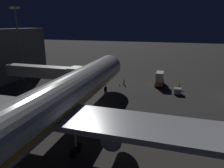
# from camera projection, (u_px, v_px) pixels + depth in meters

# --- Properties ---
(ground_plane) EXTENTS (320.00, 320.00, 0.00)m
(ground_plane) POSITION_uv_depth(u_px,v_px,m) (87.00, 110.00, 38.72)
(ground_plane) COLOR #383533
(airliner_at_gate) EXTENTS (50.78, 62.59, 18.79)m
(airliner_at_gate) POSITION_uv_depth(u_px,v_px,m) (44.00, 110.00, 25.08)
(airliner_at_gate) COLOR silver
(airliner_at_gate) RESTS_ON ground_plane
(jet_bridge) EXTENTS (19.30, 3.40, 7.19)m
(jet_bridge) POSITION_uv_depth(u_px,v_px,m) (51.00, 72.00, 44.37)
(jet_bridge) COLOR #9E9E99
(jet_bridge) RESTS_ON ground_plane
(apron_floodlight_mast) EXTENTS (2.90, 0.50, 20.44)m
(apron_floodlight_mast) POSITION_uv_depth(u_px,v_px,m) (19.00, 41.00, 54.45)
(apron_floodlight_mast) COLOR #59595E
(apron_floodlight_mast) RESTS_ON ground_plane
(catering_truck) EXTENTS (2.36, 5.40, 3.77)m
(catering_truck) POSITION_uv_depth(u_px,v_px,m) (160.00, 79.00, 53.85)
(catering_truck) COLOR orange
(catering_truck) RESTS_ON ground_plane
(baggage_container_near_belt) EXTENTS (1.69, 1.65, 1.41)m
(baggage_container_near_belt) POSITION_uv_depth(u_px,v_px,m) (177.00, 91.00, 47.38)
(baggage_container_near_belt) COLOR #B7BABF
(baggage_container_near_belt) RESTS_ON ground_plane
(ground_crew_near_nose_gear) EXTENTS (0.40, 0.40, 1.84)m
(ground_crew_near_nose_gear) POSITION_uv_depth(u_px,v_px,m) (124.00, 81.00, 54.74)
(ground_crew_near_nose_gear) COLOR black
(ground_crew_near_nose_gear) RESTS_ON ground_plane
(ground_crew_by_belt_loader) EXTENTS (0.40, 0.40, 1.71)m
(ground_crew_by_belt_loader) POSITION_uv_depth(u_px,v_px,m) (180.00, 86.00, 50.74)
(ground_crew_by_belt_loader) COLOR black
(ground_crew_by_belt_loader) RESTS_ON ground_plane
(traffic_cone_nose_port) EXTENTS (0.36, 0.36, 0.55)m
(traffic_cone_nose_port) POSITION_uv_depth(u_px,v_px,m) (120.00, 85.00, 53.59)
(traffic_cone_nose_port) COLOR orange
(traffic_cone_nose_port) RESTS_ON ground_plane
(traffic_cone_nose_starboard) EXTENTS (0.36, 0.36, 0.55)m
(traffic_cone_nose_starboard) POSITION_uv_depth(u_px,v_px,m) (104.00, 84.00, 54.78)
(traffic_cone_nose_starboard) COLOR orange
(traffic_cone_nose_starboard) RESTS_ON ground_plane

